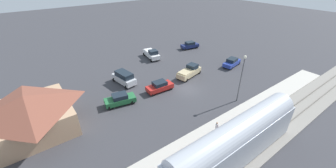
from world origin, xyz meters
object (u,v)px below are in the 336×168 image
pickup_white (152,54)px  sedan_navy (190,45)px  sedan_blue (232,62)px  light_pole_near_platform (242,73)px  pedestrian_on_platform (217,127)px  pickup_tan (189,71)px  sedan_red (160,86)px  station_building (29,113)px  suv_silver (124,78)px  sedan_green (120,99)px

pickup_white → sedan_navy: pickup_white is taller
sedan_blue → light_pole_near_platform: (-8.72, 9.72, 3.83)m
pedestrian_on_platform → sedan_navy: 31.16m
sedan_navy → pickup_tan: pickup_tan is taller
pickup_white → pickup_tan: (-11.84, -0.74, 0.00)m
sedan_red → sedan_blue: bearing=-92.6°
station_building → pedestrian_on_platform: bearing=-129.3°
sedan_navy → suv_silver: bearing=107.1°
sedan_blue → light_pole_near_platform: light_pole_near_platform is taller
sedan_navy → pickup_white: bearing=88.0°
pickup_white → sedan_blue: size_ratio=1.19×
station_building → sedan_navy: 37.56m
suv_silver → light_pole_near_platform: light_pole_near_platform is taller
pickup_white → sedan_green: pickup_white is taller
sedan_red → light_pole_near_platform: 12.92m
sedan_green → sedan_blue: bearing=-92.7°
station_building → sedan_green: size_ratio=2.08×
pickup_white → station_building: bearing=114.3°
station_building → pedestrian_on_platform: (-14.36, -17.55, -1.35)m
pickup_tan → sedan_blue: 10.26m
sedan_navy → light_pole_near_platform: light_pole_near_platform is taller
sedan_green → light_pole_near_platform: light_pole_near_platform is taller
station_building → pickup_tan: 25.55m
pedestrian_on_platform → sedan_green: 14.57m
pedestrian_on_platform → sedan_navy: pedestrian_on_platform is taller
sedan_navy → sedan_blue: size_ratio=0.99×
sedan_green → light_pole_near_platform: size_ratio=0.64×
sedan_red → sedan_green: bearing=87.0°
station_building → pickup_white: bearing=-65.7°
station_building → sedan_red: (-1.67, -18.03, -1.76)m
sedan_blue → suv_silver: bearing=72.5°
sedan_green → pickup_white: bearing=-47.6°
station_building → pickup_white: station_building is taller
station_building → light_pole_near_platform: light_pole_near_platform is taller
suv_silver → light_pole_near_platform: 19.46m
sedan_navy → pickup_tan: bearing=137.7°
sedan_blue → sedan_navy: bearing=-1.5°
station_building → pickup_white: size_ratio=1.75×
station_building → suv_silver: (4.18, -14.48, -1.49)m
station_building → sedan_blue: 35.72m
pedestrian_on_platform → light_pole_near_platform: 9.54m
suv_silver → sedan_green: bearing=148.3°
sedan_navy → light_pole_near_platform: bearing=155.4°
pedestrian_on_platform → pickup_white: pickup_white is taller
suv_silver → pedestrian_on_platform: bearing=-170.6°
pickup_white → sedan_green: (-12.49, 13.66, -0.15)m
suv_silver → sedan_navy: bearing=-72.9°
sedan_navy → sedan_blue: same height
pickup_tan → sedan_red: (-1.01, 7.47, -0.15)m
station_building → sedan_red: station_building is taller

